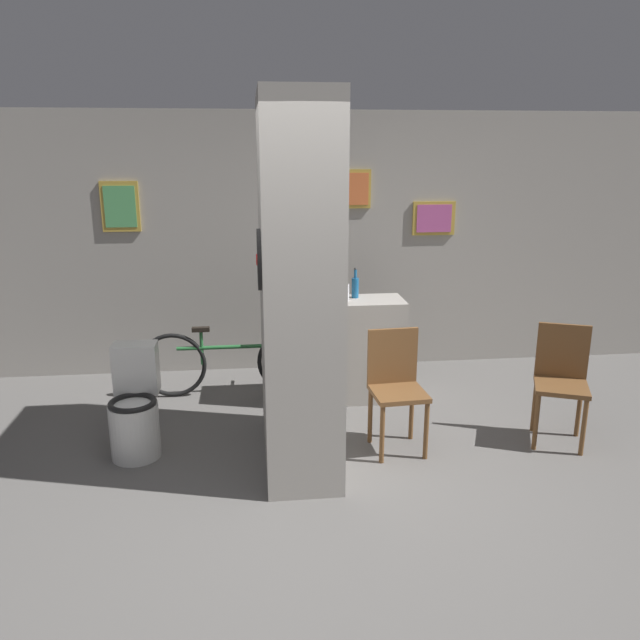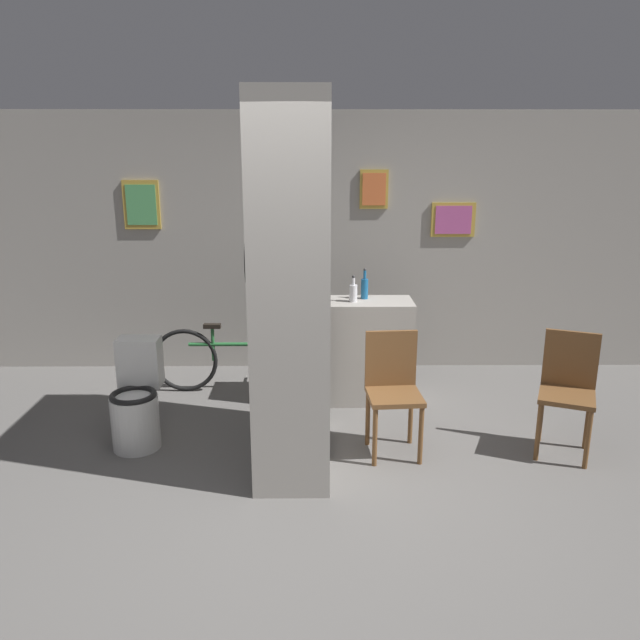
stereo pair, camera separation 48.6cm
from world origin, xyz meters
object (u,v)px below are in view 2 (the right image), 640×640
object	(u,v)px
toilet	(137,402)
chair_by_doorway	(568,387)
chair_near_pillar	(393,387)
bottle_tall	(365,287)
bicycle	(243,359)

from	to	relation	value
toilet	chair_by_doorway	bearing A→B (deg)	-2.46
chair_near_pillar	bottle_tall	xyz separation A→B (m)	(-0.14, 1.09, 0.52)
toilet	chair_near_pillar	distance (m)	1.98
chair_by_doorway	bottle_tall	world-z (taller)	bottle_tall
chair_near_pillar	chair_by_doorway	distance (m)	1.31
chair_near_pillar	bottle_tall	distance (m)	1.21
chair_near_pillar	bottle_tall	bearing A→B (deg)	93.26
toilet	chair_near_pillar	size ratio (longest dim) A/B	0.88
chair_by_doorway	toilet	bearing A→B (deg)	-159.83
chair_near_pillar	bicycle	bearing A→B (deg)	132.36
toilet	bottle_tall	bearing A→B (deg)	27.81
toilet	bottle_tall	xyz separation A→B (m)	(1.83, 0.96, 0.69)
bicycle	bottle_tall	world-z (taller)	bottle_tall
chair_by_doorway	bottle_tall	size ratio (longest dim) A/B	3.31
toilet	chair_by_doorway	xyz separation A→B (m)	(3.28, -0.14, 0.17)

